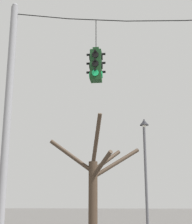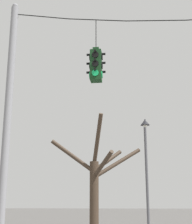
{
  "view_description": "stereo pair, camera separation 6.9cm",
  "coord_description": "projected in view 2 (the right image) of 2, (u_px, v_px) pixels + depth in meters",
  "views": [
    {
      "loc": [
        -2.55,
        -9.85,
        1.52
      ],
      "look_at": [
        -3.67,
        -0.2,
        4.11
      ],
      "focal_mm": 55.0,
      "sensor_mm": 36.0,
      "label": 1
    },
    {
      "loc": [
        -2.48,
        -9.85,
        1.52
      ],
      "look_at": [
        -3.67,
        -0.2,
        4.11
      ],
      "focal_mm": 55.0,
      "sensor_mm": 36.0,
      "label": 2
    }
  ],
  "objects": [
    {
      "name": "utility_pole_left",
      "position": [
        7.0,
        120.0,
        10.34
      ],
      "size": [
        0.23,
        0.23,
        7.92
      ],
      "color": "gray",
      "rests_on": "ground_plane"
    },
    {
      "name": "traffic_light_near_right_pole",
      "position": [
        96.0,
        65.0,
        10.44
      ],
      "size": [
        0.58,
        0.58,
        2.04
      ],
      "color": "#143819"
    },
    {
      "name": "bare_tree",
      "position": [
        97.0,
        180.0,
        17.71
      ],
      "size": [
        4.71,
        3.09,
        5.95
      ],
      "color": "#423326",
      "rests_on": "ground_plane"
    },
    {
      "name": "street_lamp",
      "position": [
        146.0,
        156.0,
        15.15
      ],
      "size": [
        0.41,
        0.71,
        5.18
      ],
      "color": "#515156",
      "rests_on": "ground_plane"
    }
  ]
}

